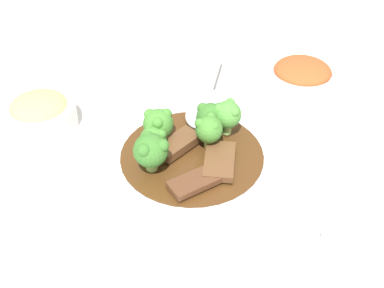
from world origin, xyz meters
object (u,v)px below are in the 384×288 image
main_plate (192,158)px  beef_strip_0 (178,144)px  broccoli_floret_2 (153,139)px  beef_strip_1 (220,161)px  broccoli_floret_3 (158,123)px  side_bowl_kimchi (301,79)px  side_bowl_appetizer (40,113)px  sauce_dish (358,243)px  broccoli_floret_5 (152,151)px  broccoli_floret_1 (228,114)px  broccoli_floret_0 (211,117)px  serving_spoon (204,109)px  broccoli_floret_4 (208,128)px  beef_strip_2 (197,181)px

main_plate → beef_strip_0: 0.03m
broccoli_floret_2 → beef_strip_1: bearing=-46.5°
broccoli_floret_3 → side_bowl_kimchi: 0.25m
side_bowl_appetizer → sauce_dish: 0.46m
broccoli_floret_2 → broccoli_floret_5: bearing=-120.2°
broccoli_floret_1 → side_bowl_appetizer: (-0.21, 0.17, -0.03)m
broccoli_floret_0 → serving_spoon: (0.02, 0.04, -0.02)m
main_plate → broccoli_floret_4: bearing=5.6°
serving_spoon → side_bowl_kimchi: side_bowl_kimchi is taller
broccoli_floret_0 → serving_spoon: bearing=68.9°
broccoli_floret_3 → side_bowl_appetizer: (-0.12, 0.14, -0.02)m
broccoli_floret_1 → broccoli_floret_2: bearing=171.2°
broccoli_floret_0 → side_bowl_appetizer: broccoli_floret_0 is taller
main_plate → beef_strip_1: (0.02, -0.04, 0.01)m
beef_strip_0 → side_bowl_kimchi: (0.24, 0.03, 0.00)m
broccoli_floret_2 → side_bowl_appetizer: broccoli_floret_2 is taller
broccoli_floret_2 → main_plate: bearing=-33.3°
beef_strip_1 → side_bowl_appetizer: 0.27m
beef_strip_2 → broccoli_floret_2: 0.08m
broccoli_floret_2 → side_bowl_appetizer: size_ratio=0.38×
beef_strip_1 → broccoli_floret_2: broccoli_floret_2 is taller
main_plate → broccoli_floret_0: 0.06m
broccoli_floret_0 → broccoli_floret_2: 0.09m
main_plate → broccoli_floret_3: (-0.03, 0.04, 0.04)m
broccoli_floret_3 → broccoli_floret_5: (-0.03, -0.05, 0.00)m
broccoli_floret_2 → side_bowl_kimchi: size_ratio=0.35×
serving_spoon → side_bowl_appetizer: side_bowl_appetizer is taller
side_bowl_kimchi → broccoli_floret_5: bearing=-169.2°
main_plate → broccoli_floret_2: size_ratio=7.93×
broccoli_floret_4 → broccoli_floret_5: size_ratio=0.88×
main_plate → serving_spoon: bearing=47.5°
main_plate → beef_strip_2: size_ratio=4.30×
broccoli_floret_1 → main_plate: bearing=-169.7°
beef_strip_0 → broccoli_floret_4: (0.04, -0.02, 0.02)m
broccoli_floret_4 → broccoli_floret_1: bearing=13.6°
broccoli_floret_3 → broccoli_floret_0: bearing=-17.4°
beef_strip_0 → broccoli_floret_0: broccoli_floret_0 is taller
sauce_dish → broccoli_floret_4: bearing=105.5°
broccoli_floret_3 → broccoli_floret_5: size_ratio=0.93×
side_bowl_appetizer → broccoli_floret_2: bearing=-56.3°
broccoli_floret_0 → sauce_dish: (0.04, -0.24, -0.04)m
broccoli_floret_1 → broccoli_floret_4: bearing=-166.4°
broccoli_floret_3 → sauce_dish: bearing=-66.9°
broccoli_floret_4 → serving_spoon: 0.08m
broccoli_floret_0 → beef_strip_1: bearing=-112.5°
beef_strip_2 → serving_spoon: size_ratio=0.43×
broccoli_floret_5 → broccoli_floret_2: bearing=59.8°
broccoli_floret_4 → side_bowl_kimchi: 0.21m
broccoli_floret_2 → broccoli_floret_5: 0.04m
broccoli_floret_0 → broccoli_floret_3: 0.07m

